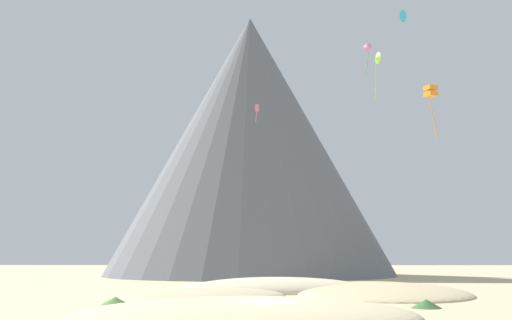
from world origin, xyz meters
TOP-DOWN VIEW (x-y plane):
  - ground_plane at (0.00, 0.00)m, footprint 400.00×400.00m
  - dune_foreground_left at (-5.77, 19.31)m, footprint 20.51×19.89m
  - dune_foreground_right at (1.10, 27.05)m, footprint 21.02×10.96m
  - dune_midground at (-1.39, 1.38)m, footprint 25.24×22.70m
  - dune_back_low at (11.36, 25.10)m, footprint 17.69×27.00m
  - bush_far_right at (1.01, 3.04)m, footprint 1.92×1.92m
  - bush_low_patch at (-11.97, 10.64)m, footprint 2.63×2.63m
  - bush_far_left at (11.64, 7.90)m, footprint 3.03×3.03m
  - rock_massif at (-1.86, 79.12)m, footprint 78.62×78.62m
  - kite_pink_high at (14.50, 44.32)m, footprint 1.26×0.77m
  - kite_lime_high at (12.98, 29.99)m, footprint 0.70×1.47m
  - kite_orange_mid at (16.16, 19.73)m, footprint 1.32×1.33m
  - kite_cyan_high at (21.08, 50.07)m, footprint 1.79×1.79m
  - kite_red_low at (-11.04, 59.28)m, footprint 1.34×1.30m
  - kite_rainbow_mid at (-1.52, 45.89)m, footprint 0.68×0.25m

SIDE VIEW (x-z plane):
  - ground_plane at x=0.00m, z-range 0.00..0.00m
  - dune_foreground_left at x=-5.77m, z-range -0.80..0.80m
  - dune_foreground_right at x=1.10m, z-range -1.55..1.55m
  - dune_midground at x=-1.39m, z-range -1.14..1.14m
  - dune_back_low at x=11.36m, z-range -1.05..1.05m
  - bush_low_patch at x=-11.97m, z-range 0.00..0.60m
  - bush_far_left at x=11.64m, z-range 0.00..0.64m
  - bush_far_right at x=1.01m, z-range 0.00..0.89m
  - kite_red_low at x=-11.04m, z-range 8.86..12.42m
  - kite_orange_mid at x=16.16m, z-range 16.98..22.44m
  - kite_rainbow_mid at x=-1.52m, z-range 23.30..26.02m
  - rock_massif at x=-1.86m, z-range -1.45..50.95m
  - kite_lime_high at x=12.98m, z-range 23.81..29.64m
  - kite_pink_high at x=14.50m, z-range 31.04..35.82m
  - kite_cyan_high at x=21.08m, z-range 39.70..41.61m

